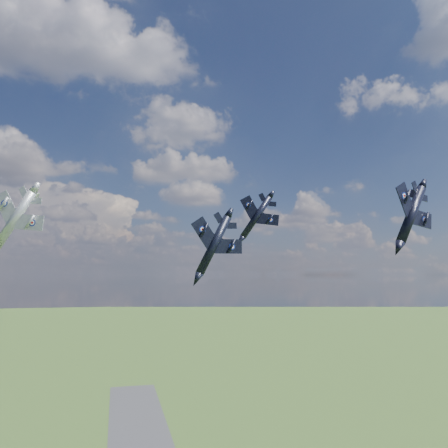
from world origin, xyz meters
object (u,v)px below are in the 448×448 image
object	(u,v)px
jet_lead_navy	(214,245)
jet_high_navy	(256,217)
jet_right_navy	(411,215)
jet_left_silver	(14,220)

from	to	relation	value
jet_lead_navy	jet_high_navy	world-z (taller)	jet_high_navy
jet_lead_navy	jet_right_navy	world-z (taller)	jet_right_navy
jet_high_navy	jet_left_silver	xyz separation A→B (m)	(-43.94, -17.38, -4.09)
jet_lead_navy	jet_left_silver	xyz separation A→B (m)	(-30.78, 0.08, 3.27)
jet_right_navy	jet_lead_navy	bearing A→B (deg)	124.73
jet_high_navy	jet_left_silver	size ratio (longest dim) A/B	1.02
jet_right_navy	jet_high_navy	size ratio (longest dim) A/B	0.96
jet_right_navy	jet_left_silver	size ratio (longest dim) A/B	0.98
jet_high_navy	jet_left_silver	distance (m)	47.43
jet_lead_navy	jet_high_navy	bearing A→B (deg)	45.76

